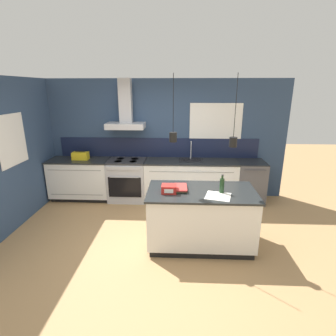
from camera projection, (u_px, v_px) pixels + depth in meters
ground_plane at (149, 241)px, 4.29m from camera, size 16.00×16.00×0.00m
wall_back at (157, 137)px, 5.81m from camera, size 5.60×2.17×2.60m
wall_left at (17, 152)px, 4.68m from camera, size 0.08×3.80×2.60m
counter_run_left at (81, 179)px, 5.85m from camera, size 1.31×0.64×0.91m
counter_run_sink at (190, 180)px, 5.74m from camera, size 1.99×0.64×1.30m
oven_range at (128, 180)px, 5.80m from camera, size 0.81×0.66×0.91m
dishwasher at (250, 182)px, 5.68m from camera, size 0.59×0.65×0.91m
kitchen_island at (201, 217)px, 4.11m from camera, size 1.65×0.90×0.91m
bottle_on_island at (222, 185)px, 3.86m from camera, size 0.07×0.07×0.29m
book_stack at (180, 188)px, 4.01m from camera, size 0.25×0.34×0.05m
red_supply_box at (169, 189)px, 3.89m from camera, size 0.22×0.19×0.12m
paper_pile at (218, 196)px, 3.77m from camera, size 0.42×0.40×0.01m
yellow_toolbox at (81, 156)px, 5.69m from camera, size 0.34×0.18×0.19m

